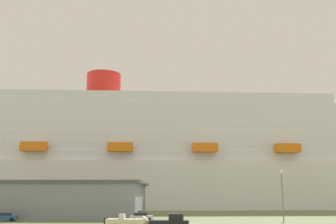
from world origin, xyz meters
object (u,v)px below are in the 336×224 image
(parked_car_silver_sedan, at_px, (141,217))
(cruise_ship, at_px, (202,163))
(parked_car_yellow_taxi, at_px, (135,215))
(parked_car_blue_suv, at_px, (4,217))
(small_boat_on_trailer, at_px, (131,222))
(street_lamp, at_px, (282,189))
(pickup_truck, at_px, (171,222))

(parked_car_silver_sedan, bearing_deg, cruise_ship, 73.57)
(parked_car_yellow_taxi, distance_m, parked_car_silver_sedan, 8.19)
(parked_car_yellow_taxi, distance_m, parked_car_blue_suv, 25.25)
(cruise_ship, height_order, small_boat_on_trailer, cruise_ship)
(cruise_ship, xyz_separation_m, parked_car_silver_sedan, (-20.64, -70.01, -15.28))
(small_boat_on_trailer, bearing_deg, parked_car_blue_suv, 141.24)
(street_lamp, xyz_separation_m, parked_car_silver_sedan, (-26.39, 2.58, -5.15))
(small_boat_on_trailer, height_order, parked_car_blue_suv, small_boat_on_trailer)
(parked_car_blue_suv, height_order, parked_car_silver_sedan, same)
(cruise_ship, distance_m, small_boat_on_trailer, 92.63)
(parked_car_yellow_taxi, bearing_deg, cruise_ship, 70.39)
(parked_car_silver_sedan, bearing_deg, parked_car_blue_suv, 178.01)
(cruise_ship, bearing_deg, parked_car_blue_suv, -123.81)
(parked_car_yellow_taxi, relative_size, parked_car_silver_sedan, 1.04)
(pickup_truck, xyz_separation_m, parked_car_blue_suv, (-30.20, 20.49, -0.21))
(street_lamp, xyz_separation_m, parked_car_yellow_taxi, (-27.83, 10.65, -5.14))
(cruise_ship, height_order, parked_car_yellow_taxi, cruise_ship)
(street_lamp, distance_m, parked_car_yellow_taxi, 30.23)
(small_boat_on_trailer, relative_size, parked_car_silver_sedan, 1.75)
(pickup_truck, relative_size, street_lamp, 0.62)
(pickup_truck, height_order, small_boat_on_trailer, pickup_truck)
(small_boat_on_trailer, distance_m, parked_car_yellow_taxi, 26.78)
(street_lamp, distance_m, parked_car_blue_suv, 52.40)
(pickup_truck, bearing_deg, parked_car_yellow_taxi, 102.23)
(parked_car_silver_sedan, bearing_deg, parked_car_yellow_taxi, 100.09)
(street_lamp, height_order, parked_car_silver_sedan, street_lamp)
(parked_car_silver_sedan, bearing_deg, street_lamp, -5.59)
(street_lamp, relative_size, parked_car_blue_suv, 2.04)
(street_lamp, height_order, parked_car_yellow_taxi, street_lamp)
(pickup_truck, distance_m, parked_car_blue_suv, 36.50)
(street_lamp, distance_m, parked_car_silver_sedan, 27.01)
(small_boat_on_trailer, relative_size, parked_car_blue_suv, 1.68)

